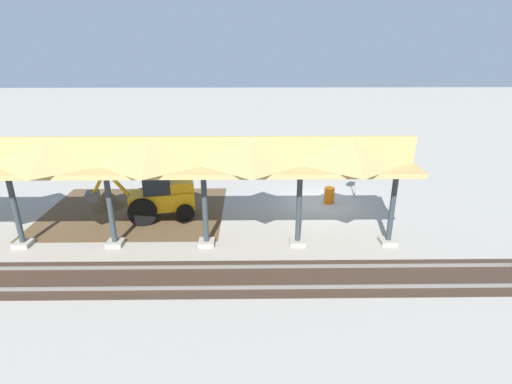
# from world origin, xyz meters

# --- Properties ---
(ground_plane) EXTENTS (120.00, 120.00, 0.00)m
(ground_plane) POSITION_xyz_m (0.00, 0.00, 0.00)
(ground_plane) COLOR #9E998E
(dirt_work_zone) EXTENTS (9.35, 7.00, 0.01)m
(dirt_work_zone) POSITION_xyz_m (10.08, 1.02, 0.00)
(dirt_work_zone) COLOR brown
(dirt_work_zone) RESTS_ON ground
(platform_canopy) EXTENTS (25.57, 3.20, 4.90)m
(platform_canopy) POSITION_xyz_m (9.94, 4.78, 4.18)
(platform_canopy) COLOR #9E998E
(platform_canopy) RESTS_ON ground
(rail_tracks) EXTENTS (60.00, 2.58, 0.15)m
(rail_tracks) POSITION_xyz_m (0.00, 7.55, 0.03)
(rail_tracks) COLOR slate
(rail_tracks) RESTS_ON ground
(stop_sign) EXTENTS (0.68, 0.39, 2.43)m
(stop_sign) POSITION_xyz_m (-2.11, -0.84, 1.75)
(stop_sign) COLOR gray
(stop_sign) RESTS_ON ground
(backhoe) EXTENTS (5.26, 2.30, 2.82)m
(backhoe) POSITION_xyz_m (8.54, 1.86, 1.27)
(backhoe) COLOR orange
(backhoe) RESTS_ON ground
(dirt_mound) EXTENTS (3.87, 3.87, 1.92)m
(dirt_mound) POSITION_xyz_m (11.75, 0.22, 0.00)
(dirt_mound) COLOR brown
(dirt_mound) RESTS_ON ground
(traffic_barrel) EXTENTS (0.56, 0.56, 0.90)m
(traffic_barrel) POSITION_xyz_m (-0.49, -0.05, 0.45)
(traffic_barrel) COLOR orange
(traffic_barrel) RESTS_ON ground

